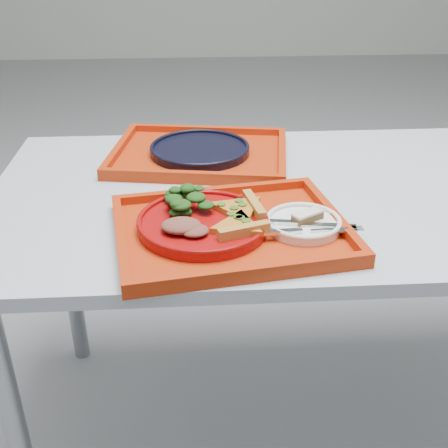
{
  "coord_description": "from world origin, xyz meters",
  "views": [
    {
      "loc": [
        -0.33,
        -1.18,
        1.3
      ],
      "look_at": [
        -0.27,
        -0.22,
        0.78
      ],
      "focal_mm": 45.0,
      "sensor_mm": 36.0,
      "label": 1
    }
  ],
  "objects": [
    {
      "name": "navy_plate",
      "position": [
        -0.31,
        0.21,
        0.77
      ],
      "size": [
        0.26,
        0.26,
        0.02
      ],
      "primitive_type": "cylinder",
      "color": "black",
      "rests_on": "tray_far"
    },
    {
      "name": "dessert_bar",
      "position": [
        -0.1,
        -0.2,
        0.79
      ],
      "size": [
        0.07,
        0.06,
        0.02
      ],
      "rotation": [
        0.0,
        0.0,
        0.53
      ],
      "color": "#53361B",
      "rests_on": "side_plate"
    },
    {
      "name": "pizza_slice_b",
      "position": [
        -0.24,
        -0.16,
        0.79
      ],
      "size": [
        0.15,
        0.13,
        0.02
      ],
      "primitive_type": null,
      "rotation": [
        0.0,
        0.0,
        3.32
      ],
      "color": "gold",
      "rests_on": "dinner_plate"
    },
    {
      "name": "salad_heap",
      "position": [
        -0.34,
        -0.14,
        0.8
      ],
      "size": [
        0.1,
        0.08,
        0.05
      ],
      "primitive_type": "ellipsoid",
      "color": "black",
      "rests_on": "dinner_plate"
    },
    {
      "name": "side_plate",
      "position": [
        -0.11,
        -0.21,
        0.77
      ],
      "size": [
        0.15,
        0.15,
        0.01
      ],
      "primitive_type": "cylinder",
      "color": "white",
      "rests_on": "tray_main"
    },
    {
      "name": "tray_far",
      "position": [
        -0.31,
        0.21,
        0.76
      ],
      "size": [
        0.5,
        0.42,
        0.01
      ],
      "primitive_type": "cube",
      "rotation": [
        0.0,
        0.0,
        -0.16
      ],
      "color": "#A82808",
      "rests_on": "table"
    },
    {
      "name": "dinner_plate",
      "position": [
        -0.31,
        -0.2,
        0.77
      ],
      "size": [
        0.26,
        0.26,
        0.02
      ],
      "primitive_type": "cylinder",
      "color": "#8E0909",
      "rests_on": "tray_main"
    },
    {
      "name": "ground",
      "position": [
        0.0,
        0.0,
        0.0
      ],
      "size": [
        10.0,
        10.0,
        0.0
      ],
      "primitive_type": "plane",
      "color": "gray",
      "rests_on": "ground"
    },
    {
      "name": "knife",
      "position": [
        -0.1,
        -0.23,
        0.78
      ],
      "size": [
        0.19,
        0.05,
        0.01
      ],
      "primitive_type": "cube",
      "rotation": [
        0.0,
        0.0,
        -0.16
      ],
      "color": "silver",
      "rests_on": "side_plate"
    },
    {
      "name": "fork",
      "position": [
        -0.11,
        -0.25,
        0.78
      ],
      "size": [
        0.19,
        0.03,
        0.01
      ],
      "primitive_type": "cube",
      "rotation": [
        0.0,
        0.0,
        0.04
      ],
      "color": "silver",
      "rests_on": "side_plate"
    },
    {
      "name": "table",
      "position": [
        0.0,
        0.0,
        0.68
      ],
      "size": [
        1.6,
        0.8,
        0.75
      ],
      "color": "#A4ACB7",
      "rests_on": "ground"
    },
    {
      "name": "tray_main",
      "position": [
        -0.26,
        -0.21,
        0.76
      ],
      "size": [
        0.5,
        0.41,
        0.01
      ],
      "primitive_type": "cube",
      "rotation": [
        0.0,
        0.0,
        0.15
      ],
      "color": "#A82808",
      "rests_on": "table"
    },
    {
      "name": "pizza_slice_a",
      "position": [
        -0.25,
        -0.24,
        0.79
      ],
      "size": [
        0.13,
        0.14,
        0.02
      ],
      "primitive_type": null,
      "rotation": [
        0.0,
        0.0,
        1.89
      ],
      "color": "gold",
      "rests_on": "dinner_plate"
    },
    {
      "name": "meat_portion",
      "position": [
        -0.35,
        -0.24,
        0.79
      ],
      "size": [
        0.08,
        0.06,
        0.02
      ],
      "primitive_type": "ellipsoid",
      "color": "brown",
      "rests_on": "dinner_plate"
    }
  ]
}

